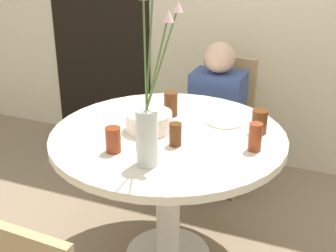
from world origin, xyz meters
name	(u,v)px	position (x,y,z in m)	size (l,w,h in m)	color
doorway_panel	(99,20)	(-1.16, 1.34, 1.02)	(0.90, 0.01, 2.05)	black
dining_table	(168,159)	(0.00, 0.00, 0.63)	(1.20, 1.20, 0.78)	beige
chair_far_back	(224,115)	(0.02, 0.98, 0.51)	(0.41, 0.41, 0.91)	beige
birthday_cake	(149,121)	(-0.11, 0.00, 0.83)	(0.24, 0.24, 0.14)	white
flower_vase	(149,118)	(0.05, -0.34, 1.00)	(0.21, 0.29, 0.79)	silver
side_plate	(225,121)	(0.23, 0.25, 0.78)	(0.21, 0.21, 0.01)	silver
drink_glass_0	(259,122)	(0.42, 0.18, 0.84)	(0.08, 0.08, 0.12)	#51280F
drink_glass_1	(113,140)	(-0.16, -0.29, 0.84)	(0.07, 0.07, 0.12)	maroon
drink_glass_2	(255,137)	(0.45, -0.02, 0.85)	(0.06, 0.06, 0.14)	maroon
drink_glass_3	(175,134)	(0.08, -0.11, 0.84)	(0.06, 0.06, 0.11)	#51280F
drink_glass_4	(171,104)	(-0.08, 0.23, 0.85)	(0.08, 0.08, 0.13)	#51280F
person_woman	(216,124)	(0.02, 0.82, 0.50)	(0.34, 0.24, 1.07)	#383333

